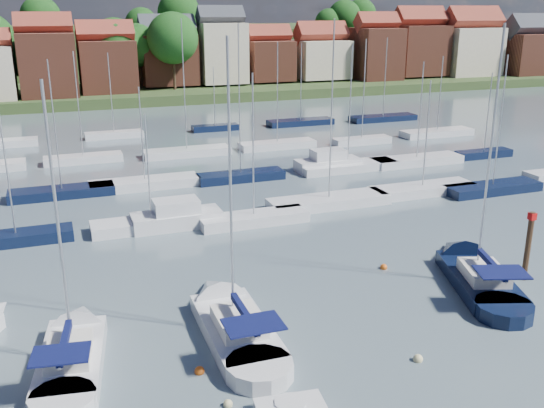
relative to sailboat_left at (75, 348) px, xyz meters
name	(u,v)px	position (x,y,z in m)	size (l,w,h in m)	color
ground	(188,164)	(13.88, 36.61, -0.36)	(260.00, 260.00, 0.00)	#475560
sailboat_left	(75,348)	(0.00, 0.00, 0.00)	(4.48, 11.18, 14.80)	silver
sailboat_centre	(228,317)	(8.06, 0.35, -0.01)	(3.43, 12.32, 16.64)	silver
sailboat_navy	(471,271)	(24.45, 0.92, -0.01)	(7.09, 12.74, 17.07)	black
tender	(290,408)	(8.34, -8.00, -0.11)	(3.08, 1.69, 0.64)	silver
timber_piling	(526,260)	(27.30, -0.71, 1.01)	(0.40, 0.40, 6.77)	#4C331E
buoy_b	(228,406)	(5.99, -6.66, -0.36)	(0.41, 0.41, 0.41)	beige
buoy_c	(200,373)	(5.43, -3.77, -0.36)	(0.48, 0.48, 0.48)	#D85914
buoy_d	(418,361)	(15.72, -6.45, -0.36)	(0.48, 0.48, 0.48)	beige
buoy_e	(384,269)	(19.78, 3.83, -0.36)	(0.48, 0.48, 0.48)	#D85914
marina_field	(215,169)	(15.79, 31.76, 0.07)	(79.62, 41.41, 15.93)	silver
far_shore_town	(113,59)	(16.11, 129.27, 4.25)	(212.46, 90.00, 22.27)	#394924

